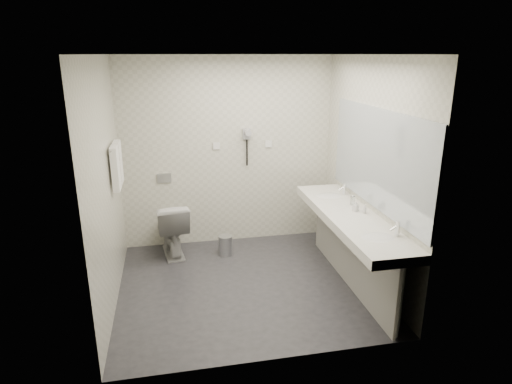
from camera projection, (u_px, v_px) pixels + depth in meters
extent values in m
plane|color=#27272C|center=(246.00, 285.00, 4.96)|extent=(2.80, 2.80, 0.00)
plane|color=silver|center=(244.00, 54.00, 4.20)|extent=(2.80, 2.80, 0.00)
plane|color=beige|center=(228.00, 153.00, 5.79)|extent=(2.80, 0.00, 2.80)
plane|color=beige|center=(274.00, 224.00, 3.36)|extent=(2.80, 0.00, 2.80)
plane|color=beige|center=(106.00, 187.00, 4.32)|extent=(0.00, 2.60, 2.60)
plane|color=beige|center=(369.00, 172.00, 4.84)|extent=(0.00, 2.60, 2.60)
cube|color=silver|center=(350.00, 218.00, 4.74)|extent=(0.55, 2.20, 0.10)
cube|color=gray|center=(350.00, 253.00, 4.87)|extent=(0.03, 2.15, 0.75)
cylinder|color=silver|center=(399.00, 303.00, 3.91)|extent=(0.06, 0.06, 0.75)
cylinder|color=silver|center=(321.00, 220.00, 5.85)|extent=(0.06, 0.06, 0.75)
cube|color=#B2BCC6|center=(377.00, 159.00, 4.59)|extent=(0.02, 2.20, 1.05)
ellipsoid|color=silver|center=(378.00, 239.00, 4.12)|extent=(0.40, 0.31, 0.05)
ellipsoid|color=silver|center=(329.00, 197.00, 5.34)|extent=(0.40, 0.31, 0.05)
cylinder|color=silver|center=(398.00, 228.00, 4.13)|extent=(0.04, 0.04, 0.15)
cylinder|color=silver|center=(345.00, 189.00, 5.35)|extent=(0.04, 0.04, 0.15)
imported|color=beige|center=(356.00, 207.00, 4.78)|extent=(0.07, 0.07, 0.11)
imported|color=beige|center=(356.00, 207.00, 4.81)|extent=(0.08, 0.08, 0.09)
imported|color=beige|center=(365.00, 209.00, 4.72)|extent=(0.05, 0.05, 0.10)
cylinder|color=silver|center=(353.00, 201.00, 4.99)|extent=(0.06, 0.06, 0.10)
imported|color=silver|center=(172.00, 228.00, 5.63)|extent=(0.48, 0.75, 0.71)
cube|color=#B2B5BA|center=(164.00, 178.00, 5.71)|extent=(0.18, 0.02, 0.12)
cylinder|color=#B2B5BA|center=(226.00, 246.00, 5.66)|extent=(0.23, 0.23, 0.25)
cylinder|color=#B2B5BA|center=(225.00, 236.00, 5.62)|extent=(0.18, 0.18, 0.02)
cylinder|color=silver|center=(114.00, 146.00, 4.75)|extent=(0.02, 0.62, 0.02)
cube|color=white|center=(116.00, 168.00, 4.69)|extent=(0.07, 0.24, 0.48)
cube|color=white|center=(118.00, 162.00, 4.95)|extent=(0.07, 0.24, 0.48)
cube|color=#97979C|center=(247.00, 134.00, 5.74)|extent=(0.10, 0.04, 0.14)
cylinder|color=#97979C|center=(248.00, 132.00, 5.66)|extent=(0.08, 0.14, 0.08)
cylinder|color=black|center=(247.00, 153.00, 5.80)|extent=(0.02, 0.02, 0.35)
cube|color=silver|center=(217.00, 146.00, 5.72)|extent=(0.09, 0.02, 0.09)
cube|color=silver|center=(268.00, 144.00, 5.86)|extent=(0.09, 0.02, 0.09)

